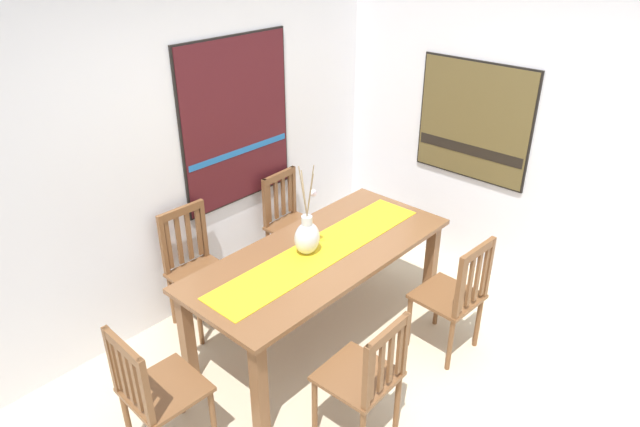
% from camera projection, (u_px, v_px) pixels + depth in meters
% --- Properties ---
extents(ground_plane, '(6.40, 6.40, 0.03)m').
position_uv_depth(ground_plane, '(388.00, 396.00, 3.81)').
color(ground_plane, beige).
extents(wall_back, '(6.40, 0.12, 2.70)m').
position_uv_depth(wall_back, '(199.00, 141.00, 4.29)').
color(wall_back, silver).
rests_on(wall_back, ground_plane).
extents(wall_side, '(0.12, 6.40, 2.70)m').
position_uv_depth(wall_side, '(539.00, 135.00, 4.40)').
color(wall_side, silver).
rests_on(wall_side, ground_plane).
extents(dining_table, '(2.05, 0.88, 0.75)m').
position_uv_depth(dining_table, '(321.00, 263.00, 4.06)').
color(dining_table, brown).
rests_on(dining_table, ground_plane).
extents(table_runner, '(1.89, 0.36, 0.01)m').
position_uv_depth(table_runner, '(321.00, 250.00, 4.01)').
color(table_runner, gold).
rests_on(table_runner, dining_table).
extents(centerpiece_vase, '(0.19, 0.21, 0.72)m').
position_uv_depth(centerpiece_vase, '(307.00, 236.00, 3.93)').
color(centerpiece_vase, silver).
rests_on(centerpiece_vase, dining_table).
extents(chair_0, '(0.44, 0.44, 0.94)m').
position_uv_depth(chair_0, '(454.00, 295.00, 3.98)').
color(chair_0, brown).
rests_on(chair_0, ground_plane).
extents(chair_1, '(0.44, 0.44, 0.91)m').
position_uv_depth(chair_1, '(291.00, 222.00, 4.96)').
color(chair_1, brown).
rests_on(chair_1, ground_plane).
extents(chair_2, '(0.43, 0.43, 0.90)m').
position_uv_depth(chair_2, '(365.00, 377.00, 3.29)').
color(chair_2, brown).
rests_on(chair_2, ground_plane).
extents(chair_3, '(0.43, 0.43, 0.90)m').
position_uv_depth(chair_3, '(155.00, 390.00, 3.18)').
color(chair_3, brown).
rests_on(chair_3, ground_plane).
extents(chair_4, '(0.43, 0.43, 0.95)m').
position_uv_depth(chair_4, '(197.00, 267.00, 4.30)').
color(chair_4, brown).
rests_on(chair_4, ground_plane).
extents(painting_on_back_wall, '(1.06, 0.05, 1.33)m').
position_uv_depth(painting_on_back_wall, '(236.00, 122.00, 4.42)').
color(painting_on_back_wall, black).
extents(painting_on_side_wall, '(0.05, 1.01, 0.99)m').
position_uv_depth(painting_on_side_wall, '(474.00, 121.00, 4.67)').
color(painting_on_side_wall, black).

